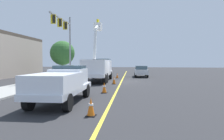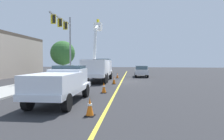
{
  "view_description": "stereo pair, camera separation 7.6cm",
  "coord_description": "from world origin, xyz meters",
  "px_view_note": "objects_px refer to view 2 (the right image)",
  "views": [
    {
      "loc": [
        -21.64,
        -2.98,
        2.3
      ],
      "look_at": [
        -1.16,
        0.85,
        1.4
      ],
      "focal_mm": 30.84,
      "sensor_mm": 36.0,
      "label": 1
    },
    {
      "loc": [
        -21.63,
        -3.05,
        2.3
      ],
      "look_at": [
        -1.16,
        0.85,
        1.4
      ],
      "focal_mm": 30.84,
      "sensor_mm": 36.0,
      "label": 2
    }
  ],
  "objects_px": {
    "passing_minivan": "(141,70)",
    "traffic_cone_leading": "(90,107)",
    "service_pickup_truck": "(61,83)",
    "traffic_signal_mast": "(65,34)",
    "utility_bucket_truck": "(99,67)",
    "traffic_cone_mid_front": "(104,88)",
    "traffic_cone_trailing": "(117,76)",
    "traffic_cone_mid_rear": "(114,80)"
  },
  "relations": [
    {
      "from": "traffic_cone_leading",
      "to": "traffic_signal_mast",
      "type": "distance_m",
      "value": 18.44
    },
    {
      "from": "utility_bucket_truck",
      "to": "service_pickup_truck",
      "type": "bearing_deg",
      "value": -175.12
    },
    {
      "from": "traffic_cone_trailing",
      "to": "traffic_signal_mast",
      "type": "xyz_separation_m",
      "value": [
        -3.23,
        6.3,
        5.51
      ]
    },
    {
      "from": "traffic_cone_mid_front",
      "to": "passing_minivan",
      "type": "bearing_deg",
      "value": -7.56
    },
    {
      "from": "utility_bucket_truck",
      "to": "passing_minivan",
      "type": "xyz_separation_m",
      "value": [
        7.48,
        -4.72,
        -0.65
      ]
    },
    {
      "from": "service_pickup_truck",
      "to": "traffic_cone_leading",
      "type": "distance_m",
      "value": 3.35
    },
    {
      "from": "utility_bucket_truck",
      "to": "traffic_cone_mid_rear",
      "type": "distance_m",
      "value": 3.82
    },
    {
      "from": "traffic_cone_trailing",
      "to": "service_pickup_truck",
      "type": "bearing_deg",
      "value": 178.25
    },
    {
      "from": "utility_bucket_truck",
      "to": "traffic_cone_trailing",
      "type": "distance_m",
      "value": 4.88
    },
    {
      "from": "traffic_cone_mid_front",
      "to": "utility_bucket_truck",
      "type": "bearing_deg",
      "value": 17.28
    },
    {
      "from": "utility_bucket_truck",
      "to": "service_pickup_truck",
      "type": "height_order",
      "value": "utility_bucket_truck"
    },
    {
      "from": "utility_bucket_truck",
      "to": "traffic_cone_leading",
      "type": "bearing_deg",
      "value": -166.67
    },
    {
      "from": "service_pickup_truck",
      "to": "traffic_signal_mast",
      "type": "distance_m",
      "value": 15.31
    },
    {
      "from": "traffic_cone_mid_front",
      "to": "traffic_signal_mast",
      "type": "xyz_separation_m",
      "value": [
        9.63,
        7.37,
        5.48
      ]
    },
    {
      "from": "traffic_cone_mid_rear",
      "to": "traffic_signal_mast",
      "type": "bearing_deg",
      "value": 60.7
    },
    {
      "from": "traffic_cone_leading",
      "to": "traffic_signal_mast",
      "type": "xyz_separation_m",
      "value": [
        15.59,
        8.16,
        5.49
      ]
    },
    {
      "from": "utility_bucket_truck",
      "to": "traffic_cone_leading",
      "type": "distance_m",
      "value": 14.81
    },
    {
      "from": "passing_minivan",
      "to": "traffic_cone_trailing",
      "type": "height_order",
      "value": "passing_minivan"
    },
    {
      "from": "utility_bucket_truck",
      "to": "traffic_cone_mid_rear",
      "type": "xyz_separation_m",
      "value": [
        -2.76,
        -2.35,
        -1.2
      ]
    },
    {
      "from": "utility_bucket_truck",
      "to": "traffic_cone_leading",
      "type": "relative_size",
      "value": 10.63
    },
    {
      "from": "traffic_signal_mast",
      "to": "service_pickup_truck",
      "type": "bearing_deg",
      "value": -156.54
    },
    {
      "from": "utility_bucket_truck",
      "to": "passing_minivan",
      "type": "height_order",
      "value": "utility_bucket_truck"
    },
    {
      "from": "traffic_cone_trailing",
      "to": "traffic_signal_mast",
      "type": "height_order",
      "value": "traffic_signal_mast"
    },
    {
      "from": "traffic_cone_leading",
      "to": "traffic_cone_trailing",
      "type": "bearing_deg",
      "value": 5.65
    },
    {
      "from": "utility_bucket_truck",
      "to": "passing_minivan",
      "type": "relative_size",
      "value": 1.7
    },
    {
      "from": "utility_bucket_truck",
      "to": "passing_minivan",
      "type": "distance_m",
      "value": 8.87
    },
    {
      "from": "service_pickup_truck",
      "to": "passing_minivan",
      "type": "bearing_deg",
      "value": -10.66
    },
    {
      "from": "passing_minivan",
      "to": "traffic_cone_mid_rear",
      "type": "bearing_deg",
      "value": 166.98
    },
    {
      "from": "traffic_cone_mid_rear",
      "to": "traffic_cone_trailing",
      "type": "bearing_deg",
      "value": 6.44
    },
    {
      "from": "service_pickup_truck",
      "to": "passing_minivan",
      "type": "xyz_separation_m",
      "value": [
        19.6,
        -3.69,
        -0.15
      ]
    },
    {
      "from": "service_pickup_truck",
      "to": "traffic_cone_mid_rear",
      "type": "xyz_separation_m",
      "value": [
        9.36,
        -1.32,
        -0.7
      ]
    },
    {
      "from": "service_pickup_truck",
      "to": "traffic_signal_mast",
      "type": "height_order",
      "value": "traffic_signal_mast"
    },
    {
      "from": "passing_minivan",
      "to": "traffic_cone_leading",
      "type": "relative_size",
      "value": 6.27
    },
    {
      "from": "traffic_cone_mid_rear",
      "to": "traffic_cone_trailing",
      "type": "height_order",
      "value": "traffic_cone_mid_rear"
    },
    {
      "from": "service_pickup_truck",
      "to": "traffic_cone_trailing",
      "type": "bearing_deg",
      "value": -1.75
    },
    {
      "from": "traffic_cone_leading",
      "to": "traffic_cone_mid_rear",
      "type": "bearing_deg",
      "value": 5.16
    },
    {
      "from": "traffic_cone_mid_front",
      "to": "traffic_cone_trailing",
      "type": "distance_m",
      "value": 12.9
    },
    {
      "from": "service_pickup_truck",
      "to": "traffic_signal_mast",
      "type": "xyz_separation_m",
      "value": [
        13.35,
        5.79,
        4.76
      ]
    },
    {
      "from": "service_pickup_truck",
      "to": "traffic_cone_trailing",
      "type": "relative_size",
      "value": 7.76
    },
    {
      "from": "passing_minivan",
      "to": "traffic_signal_mast",
      "type": "bearing_deg",
      "value": 123.4
    },
    {
      "from": "utility_bucket_truck",
      "to": "passing_minivan",
      "type": "bearing_deg",
      "value": -32.25
    },
    {
      "from": "utility_bucket_truck",
      "to": "service_pickup_truck",
      "type": "distance_m",
      "value": 12.17
    }
  ]
}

